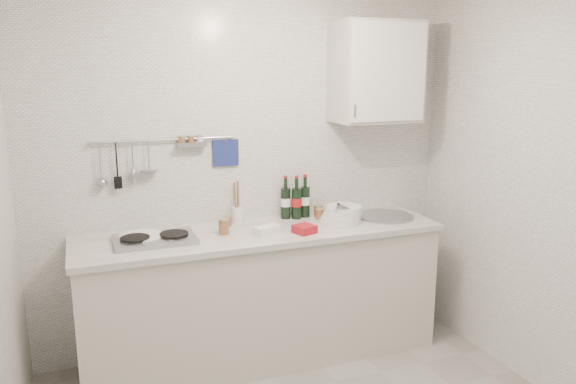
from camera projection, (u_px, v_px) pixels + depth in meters
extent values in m
cube|color=silver|center=(248.00, 174.00, 3.94)|extent=(3.00, 0.02, 2.50)
cube|color=silver|center=(572.00, 200.00, 3.19)|extent=(0.02, 2.80, 2.50)
cube|color=beige|center=(262.00, 297.00, 3.85)|extent=(2.40, 0.60, 0.88)
cube|color=silver|center=(262.00, 233.00, 3.75)|extent=(2.44, 0.64, 0.04)
cube|color=black|center=(262.00, 348.00, 3.95)|extent=(2.34, 0.52, 0.10)
cube|color=#93969B|center=(155.00, 239.00, 3.50)|extent=(0.50, 0.32, 0.03)
cylinder|color=black|center=(135.00, 238.00, 3.45)|extent=(0.18, 0.18, 0.01)
cylinder|color=black|center=(174.00, 234.00, 3.53)|extent=(0.18, 0.18, 0.01)
cylinder|color=#93969B|center=(386.00, 216.00, 4.07)|extent=(0.40, 0.40, 0.02)
cylinder|color=#93969B|center=(386.00, 224.00, 4.08)|extent=(0.34, 0.34, 0.10)
cylinder|color=#93969B|center=(164.00, 140.00, 3.66)|extent=(0.95, 0.02, 0.02)
cube|color=navy|center=(226.00, 153.00, 3.84)|extent=(0.18, 0.02, 0.18)
cube|color=beige|center=(376.00, 72.00, 3.94)|extent=(0.60, 0.35, 0.70)
cube|color=white|center=(390.00, 72.00, 3.78)|extent=(0.56, 0.01, 0.66)
cylinder|color=#93969B|center=(355.00, 111.00, 3.73)|extent=(0.01, 0.01, 0.08)
cylinder|color=#4B61AA|center=(140.00, 240.00, 3.51)|extent=(0.29, 0.29, 0.01)
cylinder|color=#4B61AA|center=(141.00, 238.00, 3.52)|extent=(0.28, 0.28, 0.01)
cylinder|color=#4B61AA|center=(142.00, 236.00, 3.52)|extent=(0.27, 0.27, 0.01)
cylinder|color=white|center=(340.00, 222.00, 3.92)|extent=(0.29, 0.29, 0.01)
cylinder|color=white|center=(340.00, 219.00, 3.93)|extent=(0.28, 0.28, 0.01)
cylinder|color=white|center=(341.00, 217.00, 3.93)|extent=(0.28, 0.28, 0.01)
cylinder|color=white|center=(342.00, 215.00, 3.93)|extent=(0.27, 0.27, 0.01)
cylinder|color=white|center=(342.00, 213.00, 3.94)|extent=(0.27, 0.27, 0.01)
cylinder|color=white|center=(343.00, 211.00, 3.94)|extent=(0.26, 0.26, 0.01)
cylinder|color=white|center=(343.00, 209.00, 3.94)|extent=(0.25, 0.25, 0.01)
cylinder|color=white|center=(344.00, 207.00, 3.94)|extent=(0.25, 0.25, 0.01)
cube|color=white|center=(267.00, 230.00, 3.66)|extent=(0.20, 0.15, 0.05)
cube|color=red|center=(304.00, 229.00, 3.68)|extent=(0.16, 0.16, 0.05)
cylinder|color=white|center=(237.00, 215.00, 3.91)|extent=(0.07, 0.07, 0.11)
cylinder|color=brown|center=(238.00, 196.00, 3.89)|extent=(0.03, 0.05, 0.22)
cylinder|color=brown|center=(235.00, 197.00, 3.89)|extent=(0.01, 0.04, 0.20)
cylinder|color=brown|center=(227.00, 221.00, 3.83)|extent=(0.05, 0.05, 0.07)
cylinder|color=tan|center=(227.00, 216.00, 3.82)|extent=(0.06, 0.06, 0.01)
cylinder|color=brown|center=(318.00, 211.00, 4.08)|extent=(0.07, 0.07, 0.08)
cylinder|color=tan|center=(318.00, 205.00, 4.07)|extent=(0.07, 0.07, 0.01)
cylinder|color=brown|center=(320.00, 214.00, 4.01)|extent=(0.06, 0.06, 0.07)
cylinder|color=tan|center=(320.00, 209.00, 4.00)|extent=(0.06, 0.06, 0.01)
cylinder|color=brown|center=(224.00, 227.00, 3.65)|extent=(0.07, 0.07, 0.10)
cylinder|color=tan|center=(224.00, 219.00, 3.64)|extent=(0.07, 0.07, 0.01)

